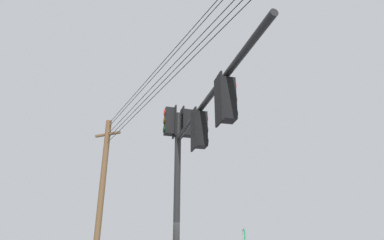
# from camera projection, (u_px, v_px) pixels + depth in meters

# --- Properties ---
(signal_mast_assembly) EXTENTS (4.20, 5.34, 6.14)m
(signal_mast_assembly) POSITION_uv_depth(u_px,v_px,m) (189.00, 146.00, 8.86)
(signal_mast_assembly) COLOR black
(signal_mast_assembly) RESTS_ON ground
(utility_pole_wooden) EXTENTS (1.71, 0.31, 8.62)m
(utility_pole_wooden) POSITION_uv_depth(u_px,v_px,m) (101.00, 196.00, 16.93)
(utility_pole_wooden) COLOR brown
(utility_pole_wooden) RESTS_ON ground
(overhead_wire_span) EXTENTS (14.72, 11.80, 1.75)m
(overhead_wire_span) POSITION_uv_depth(u_px,v_px,m) (191.00, 44.00, 10.77)
(overhead_wire_span) COLOR black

